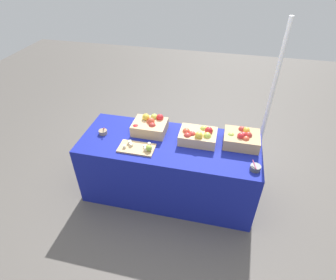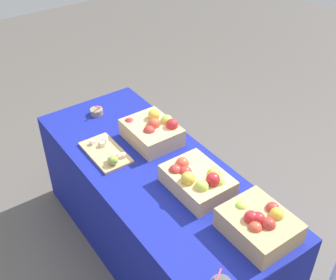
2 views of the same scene
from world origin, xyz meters
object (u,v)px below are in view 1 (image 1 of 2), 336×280
(apple_crate_right, at_px, (150,126))
(apple_crate_middle, at_px, (198,136))
(cutting_board_front, at_px, (138,148))
(sample_bowl_mid, at_px, (103,132))
(tent_pole, at_px, (268,108))
(sample_bowl_near, at_px, (255,168))
(apple_crate_left, at_px, (242,139))

(apple_crate_right, bearing_deg, apple_crate_middle, -5.67)
(apple_crate_middle, bearing_deg, cutting_board_front, -154.50)
(apple_crate_middle, relative_size, sample_bowl_mid, 3.89)
(tent_pole, bearing_deg, apple_crate_right, -160.89)
(apple_crate_right, relative_size, cutting_board_front, 0.98)
(tent_pole, bearing_deg, cutting_board_front, -149.27)
(cutting_board_front, bearing_deg, sample_bowl_mid, 159.64)
(apple_crate_middle, distance_m, sample_bowl_mid, 1.04)
(cutting_board_front, height_order, tent_pole, tent_pole)
(sample_bowl_near, relative_size, sample_bowl_mid, 0.99)
(apple_crate_right, xyz_separation_m, sample_bowl_mid, (-0.49, -0.15, -0.05))
(sample_bowl_near, bearing_deg, apple_crate_left, 110.37)
(sample_bowl_near, xyz_separation_m, tent_pole, (0.12, 0.81, 0.19))
(sample_bowl_mid, bearing_deg, cutting_board_front, -20.36)
(cutting_board_front, relative_size, sample_bowl_near, 3.75)
(apple_crate_middle, xyz_separation_m, sample_bowl_mid, (-1.03, -0.10, -0.05))
(apple_crate_middle, height_order, tent_pole, tent_pole)
(apple_crate_right, bearing_deg, sample_bowl_mid, -162.47)
(apple_crate_left, bearing_deg, apple_crate_middle, -174.40)
(sample_bowl_near, bearing_deg, cutting_board_front, 177.44)
(apple_crate_left, distance_m, tent_pole, 0.53)
(apple_crate_left, height_order, apple_crate_right, apple_crate_right)
(apple_crate_left, height_order, sample_bowl_near, apple_crate_left)
(apple_crate_middle, relative_size, apple_crate_right, 1.06)
(sample_bowl_near, bearing_deg, apple_crate_middle, 150.82)
(apple_crate_right, relative_size, sample_bowl_mid, 3.65)
(apple_crate_middle, bearing_deg, tent_pole, 34.61)
(apple_crate_left, bearing_deg, cutting_board_front, -162.71)
(apple_crate_left, distance_m, sample_bowl_mid, 1.48)
(apple_crate_left, xyz_separation_m, apple_crate_right, (-0.98, 0.01, 0.00))
(tent_pole, bearing_deg, apple_crate_left, -120.36)
(apple_crate_middle, height_order, sample_bowl_mid, apple_crate_middle)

